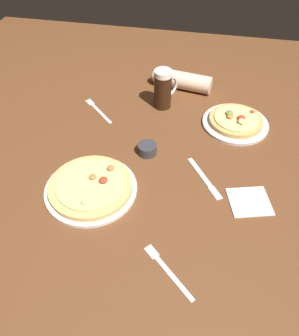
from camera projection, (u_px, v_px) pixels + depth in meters
name	position (u px, v px, depth m)	size (l,w,h in m)	color
ground_plane	(150.00, 175.00, 1.21)	(2.40, 2.40, 0.03)	brown
pizza_plate_near	(91.00, 187.00, 1.13)	(0.31, 0.31, 0.05)	silver
pizza_plate_far	(236.00, 121.00, 1.38)	(0.27, 0.27, 0.05)	silver
beer_mug_dark	(164.00, 89.00, 1.43)	(0.10, 0.12, 0.17)	black
ramekin_sauce	(147.00, 149.00, 1.26)	(0.07, 0.07, 0.04)	#333338
napkin_folded	(250.00, 201.00, 1.10)	(0.13, 0.12, 0.01)	white
fork_left	(98.00, 110.00, 1.46)	(0.16, 0.16, 0.01)	silver
knife_right	(204.00, 178.00, 1.18)	(0.14, 0.19, 0.01)	silver
fork_spare	(168.00, 270.00, 0.93)	(0.16, 0.15, 0.01)	silver
diner_arm	(179.00, 80.00, 1.57)	(0.29, 0.12, 0.08)	beige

